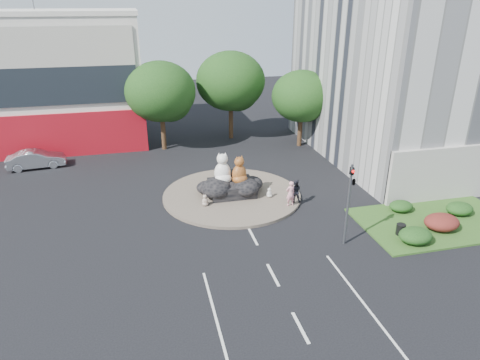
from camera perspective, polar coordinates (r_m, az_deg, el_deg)
The scene contains 22 objects.
ground at distance 22.93m, azimuth 4.42°, elevation -12.51°, with size 120.00×120.00×0.00m, color black.
roundabout_island at distance 31.26m, azimuth -1.10°, elevation -1.99°, with size 10.00×10.00×0.20m, color brown.
rock_plinth at distance 31.03m, azimuth -1.11°, elevation -1.07°, with size 3.20×2.60×0.90m, color black, non-canonical shape.
shophouse_block at distance 47.70m, azimuth -28.48°, elevation 11.70°, with size 25.20×12.30×17.40m.
grass_verge at distance 30.45m, azimuth 24.75°, elevation -5.07°, with size 10.00×6.00×0.12m, color #27521B.
tree_left at distance 40.62m, azimuth -10.45°, elevation 11.17°, with size 6.46×6.46×8.27m.
tree_mid at distance 43.43m, azimuth -1.19°, elevation 12.70°, with size 6.84×6.84×8.76m.
tree_right at distance 41.57m, azimuth 8.28°, elevation 10.70°, with size 5.70×5.70×7.30m.
hedge_near_green at distance 27.13m, azimuth 22.35°, elevation -6.88°, with size 2.00×1.60×0.90m, color #143711.
hedge_red at distance 29.24m, azimuth 25.30°, elevation -5.11°, with size 2.20×1.76×0.99m, color #521B16.
hedge_mid_green at distance 31.81m, azimuth 27.22°, elevation -3.41°, with size 1.80×1.44×0.81m, color #143711.
hedge_back_green at distance 30.70m, azimuth 20.67°, elevation -3.28°, with size 1.60×1.28×0.72m, color #143711.
traffic_light at distance 24.59m, azimuth 14.65°, elevation -0.96°, with size 0.44×1.24×5.00m.
street_lamp at distance 33.03m, azimuth 22.05°, elevation 5.94°, with size 2.34×0.22×8.06m.
cat_white at distance 30.42m, azimuth -2.36°, elevation 1.66°, with size 1.37×1.19×2.28m, color white, non-canonical shape.
cat_tabby at distance 30.38m, azimuth -0.10°, elevation 1.42°, with size 1.24×1.07×2.06m, color #BF7627, non-canonical shape.
kitten_calico at distance 29.39m, azimuth -4.69°, elevation -2.65°, with size 0.50×0.43×0.84m, color beige, non-canonical shape.
kitten_white at distance 30.62m, azimuth 3.92°, elevation -1.63°, with size 0.44×0.38×0.74m, color beige, non-canonical shape.
pedestrian_pink at distance 29.30m, azimuth 6.74°, elevation -1.79°, with size 0.65×0.43×1.79m, color pink.
pedestrian_dark at distance 29.87m, azimuth 7.39°, elevation -1.46°, with size 0.81×0.63×1.66m, color black.
parked_car at distance 40.24m, azimuth -25.54°, elevation 2.52°, with size 1.63×4.66×1.54m, color #ADAFB5.
litter_bin at distance 27.75m, azimuth 20.64°, elevation -6.18°, with size 0.55×0.55×0.68m, color black.
Camera 1 is at (-6.00, -17.71, 13.27)m, focal length 32.00 mm.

